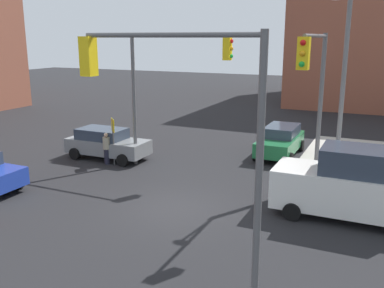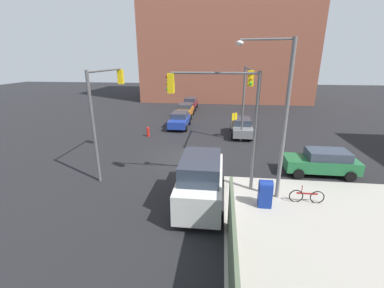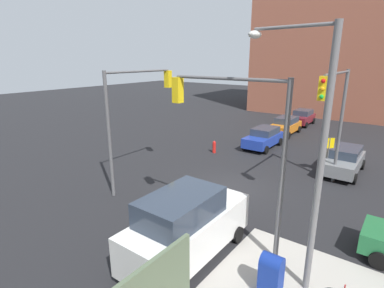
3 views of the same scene
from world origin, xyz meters
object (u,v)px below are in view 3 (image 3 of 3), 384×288
(fire_hydrant, at_px, (214,147))
(sedan_blue, at_px, (264,137))
(street_lamp_corner, at_px, (310,144))
(coupe_maroon, at_px, (302,117))
(mailbox_blue, at_px, (271,274))
(sedan_orange, at_px, (285,125))
(traffic_signal_nw_corner, at_px, (335,109))
(sedan_gray, at_px, (344,160))
(traffic_signal_se_corner, at_px, (135,105))
(van_white_delivery, at_px, (187,226))
(pedestrian_crossing, at_px, (327,160))
(traffic_signal_ne_corner, at_px, (236,130))

(fire_hydrant, distance_m, sedan_blue, 4.38)
(street_lamp_corner, relative_size, fire_hydrant, 8.51)
(coupe_maroon, bearing_deg, mailbox_blue, 15.24)
(fire_hydrant, bearing_deg, sedan_orange, 166.04)
(mailbox_blue, xyz_separation_m, coupe_maroon, (-25.52, -6.95, 0.08))
(street_lamp_corner, bearing_deg, sedan_blue, -152.45)
(traffic_signal_nw_corner, relative_size, fire_hydrant, 6.91)
(fire_hydrant, xyz_separation_m, sedan_orange, (-9.10, 2.26, 0.36))
(coupe_maroon, xyz_separation_m, sedan_gray, (12.90, 6.62, 0.00))
(traffic_signal_se_corner, bearing_deg, coupe_maroon, 173.39)
(coupe_maroon, height_order, van_white_delivery, van_white_delivery)
(fire_hydrant, distance_m, sedan_orange, 9.39)
(traffic_signal_nw_corner, bearing_deg, traffic_signal_se_corner, -60.31)
(sedan_gray, bearing_deg, sedan_blue, -108.90)
(traffic_signal_se_corner, relative_size, pedestrian_crossing, 3.98)
(traffic_signal_ne_corner, distance_m, pedestrian_crossing, 11.02)
(sedan_blue, bearing_deg, traffic_signal_se_corner, -13.71)
(traffic_signal_ne_corner, xyz_separation_m, fire_hydrant, (-9.50, -6.89, -4.10))
(traffic_signal_se_corner, bearing_deg, sedan_gray, 134.62)
(fire_hydrant, relative_size, pedestrian_crossing, 0.58)
(mailbox_blue, relative_size, sedan_orange, 0.33)
(traffic_signal_ne_corner, relative_size, sedan_blue, 1.52)
(street_lamp_corner, relative_size, coupe_maroon, 1.98)
(traffic_signal_nw_corner, height_order, traffic_signal_ne_corner, same)
(street_lamp_corner, bearing_deg, traffic_signal_nw_corner, -173.06)
(sedan_blue, xyz_separation_m, van_white_delivery, (14.86, 3.56, 0.44))
(mailbox_blue, distance_m, coupe_maroon, 26.45)
(traffic_signal_ne_corner, height_order, coupe_maroon, traffic_signal_ne_corner)
(street_lamp_corner, relative_size, sedan_orange, 1.82)
(van_white_delivery, bearing_deg, fire_hydrant, -151.90)
(traffic_signal_se_corner, xyz_separation_m, sedan_blue, (-11.25, 2.74, -3.76))
(sedan_gray, relative_size, van_white_delivery, 0.82)
(mailbox_blue, distance_m, sedan_blue, 16.29)
(pedestrian_crossing, bearing_deg, mailbox_blue, 57.59)
(sedan_gray, bearing_deg, pedestrian_crossing, -54.31)
(traffic_signal_se_corner, height_order, sedan_blue, traffic_signal_se_corner)
(traffic_signal_se_corner, relative_size, sedan_gray, 1.47)
(van_white_delivery, height_order, pedestrian_crossing, van_white_delivery)
(traffic_signal_nw_corner, xyz_separation_m, traffic_signal_se_corner, (5.13, -9.00, -0.02))
(traffic_signal_nw_corner, distance_m, sedan_blue, 9.53)
(fire_hydrant, xyz_separation_m, sedan_blue, (-3.62, 2.44, 0.36))
(sedan_gray, height_order, van_white_delivery, van_white_delivery)
(fire_hydrant, height_order, pedestrian_crossing, pedestrian_crossing)
(traffic_signal_nw_corner, bearing_deg, street_lamp_corner, 6.94)
(traffic_signal_ne_corner, distance_m, coupe_maroon, 24.56)
(traffic_signal_se_corner, relative_size, street_lamp_corner, 0.81)
(coupe_maroon, bearing_deg, sedan_gray, 27.18)
(traffic_signal_nw_corner, distance_m, mailbox_blue, 9.54)
(traffic_signal_ne_corner, height_order, van_white_delivery, traffic_signal_ne_corner)
(fire_hydrant, height_order, van_white_delivery, van_white_delivery)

